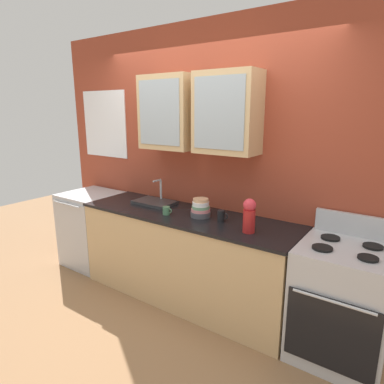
% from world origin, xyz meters
% --- Properties ---
extents(ground_plane, '(10.00, 10.00, 0.00)m').
position_xyz_m(ground_plane, '(0.00, 0.00, 0.00)').
color(ground_plane, '#936B47').
extents(back_wall_unit, '(4.04, 0.41, 2.72)m').
position_xyz_m(back_wall_unit, '(-0.01, 0.35, 1.46)').
color(back_wall_unit, '#993D28').
rests_on(back_wall_unit, ground_plane).
extents(counter, '(2.26, 0.67, 0.90)m').
position_xyz_m(counter, '(0.00, 0.00, 0.45)').
color(counter, tan).
rests_on(counter, ground_plane).
extents(stove_range, '(0.66, 0.69, 1.08)m').
position_xyz_m(stove_range, '(1.47, -0.00, 0.46)').
color(stove_range, silver).
rests_on(stove_range, ground_plane).
extents(sink_faucet, '(0.44, 0.28, 0.25)m').
position_xyz_m(sink_faucet, '(-0.48, 0.10, 0.92)').
color(sink_faucet, '#2D2D30').
rests_on(sink_faucet, counter).
extents(bowl_stack, '(0.19, 0.19, 0.18)m').
position_xyz_m(bowl_stack, '(0.17, 0.01, 0.98)').
color(bowl_stack, '#4C4C54').
rests_on(bowl_stack, counter).
extents(vase, '(0.11, 0.11, 0.29)m').
position_xyz_m(vase, '(0.73, -0.11, 1.05)').
color(vase, '#B21E1E').
rests_on(vase, counter).
extents(cup_near_sink, '(0.10, 0.07, 0.08)m').
position_xyz_m(cup_near_sink, '(-0.13, -0.13, 0.94)').
color(cup_near_sink, '#4C7F59').
rests_on(cup_near_sink, counter).
extents(cup_near_bowls, '(0.10, 0.06, 0.10)m').
position_xyz_m(cup_near_bowls, '(0.40, 0.00, 0.95)').
color(cup_near_bowls, black).
rests_on(cup_near_bowls, counter).
extents(dishwasher, '(0.63, 0.66, 0.90)m').
position_xyz_m(dishwasher, '(-1.43, -0.00, 0.45)').
color(dishwasher, silver).
rests_on(dishwasher, ground_plane).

